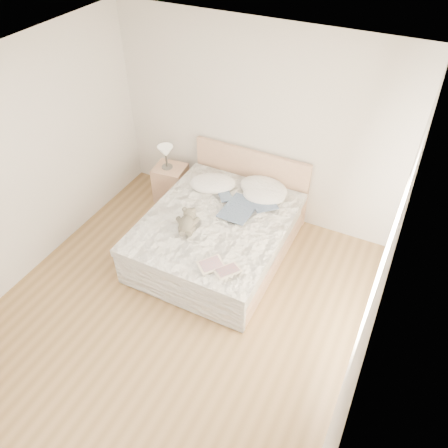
{
  "coord_description": "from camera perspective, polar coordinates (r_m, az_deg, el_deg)",
  "views": [
    {
      "loc": [
        1.93,
        -2.56,
        4.15
      ],
      "look_at": [
        0.14,
        1.05,
        0.62
      ],
      "focal_mm": 35.0,
      "sensor_mm": 36.0,
      "label": 1
    }
  ],
  "objects": [
    {
      "name": "nightstand",
      "position": [
        6.66,
        -6.93,
        5.33
      ],
      "size": [
        0.5,
        0.45,
        0.56
      ],
      "primitive_type": "cube",
      "rotation": [
        0.0,
        0.0,
        0.12
      ],
      "color": "tan",
      "rests_on": "floor"
    },
    {
      "name": "teddy_bear",
      "position": [
        5.28,
        -4.89,
        -0.54
      ],
      "size": [
        0.38,
        0.43,
        0.19
      ],
      "primitive_type": null,
      "rotation": [
        0.0,
        0.0,
        0.42
      ],
      "color": "#5B5547",
      "rests_on": "bed"
    },
    {
      "name": "wall_right",
      "position": [
        3.79,
        18.73,
        -9.31
      ],
      "size": [
        0.02,
        4.5,
        2.7
      ],
      "primitive_type": "cube",
      "color": "beige",
      "rests_on": "ground"
    },
    {
      "name": "pillow_left",
      "position": [
        5.99,
        -1.47,
        5.33
      ],
      "size": [
        0.75,
        0.65,
        0.19
      ],
      "primitive_type": "ellipsoid",
      "rotation": [
        0.0,
        0.0,
        0.42
      ],
      "color": "white",
      "rests_on": "bed"
    },
    {
      "name": "floor",
      "position": [
        5.24,
        -6.59,
        -11.51
      ],
      "size": [
        4.0,
        4.5,
        0.0
      ],
      "primitive_type": "cube",
      "color": "brown",
      "rests_on": "ground"
    },
    {
      "name": "ceiling",
      "position": [
        3.52,
        -10.04,
        16.29
      ],
      "size": [
        4.0,
        4.5,
        0.0
      ],
      "primitive_type": "cube",
      "color": "white",
      "rests_on": "ground"
    },
    {
      "name": "wall_back",
      "position": [
        5.89,
        4.1,
        12.72
      ],
      "size": [
        4.0,
        0.02,
        2.7
      ],
      "primitive_type": "cube",
      "color": "beige",
      "rests_on": "ground"
    },
    {
      "name": "childrens_book",
      "position": [
        4.82,
        -0.63,
        -5.75
      ],
      "size": [
        0.5,
        0.47,
        0.03
      ],
      "primitive_type": "cube",
      "rotation": [
        0.0,
        0.0,
        -0.64
      ],
      "color": "beige",
      "rests_on": "bed"
    },
    {
      "name": "table_lamp",
      "position": [
        6.37,
        -7.62,
        9.23
      ],
      "size": [
        0.27,
        0.27,
        0.35
      ],
      "color": "#504C45",
      "rests_on": "nightstand"
    },
    {
      "name": "pillow_right",
      "position": [
        5.8,
        5.25,
        3.77
      ],
      "size": [
        0.65,
        0.54,
        0.17
      ],
      "primitive_type": "ellipsoid",
      "rotation": [
        0.0,
        0.0,
        0.31
      ],
      "color": "white",
      "rests_on": "bed"
    },
    {
      "name": "wall_left",
      "position": [
        5.46,
        -25.99,
        5.84
      ],
      "size": [
        0.02,
        4.5,
        2.7
      ],
      "primitive_type": "cube",
      "color": "beige",
      "rests_on": "ground"
    },
    {
      "name": "pillow_middle",
      "position": [
        5.93,
        5.17,
        4.75
      ],
      "size": [
        0.68,
        0.49,
        0.2
      ],
      "primitive_type": "ellipsoid",
      "rotation": [
        0.0,
        0.0,
        -0.04
      ],
      "color": "white",
      "rests_on": "bed"
    },
    {
      "name": "photo_book",
      "position": [
        6.02,
        -1.51,
        5.42
      ],
      "size": [
        0.38,
        0.33,
        0.02
      ],
      "primitive_type": "cube",
      "rotation": [
        0.0,
        0.0,
        0.41
      ],
      "color": "silver",
      "rests_on": "bed"
    },
    {
      "name": "bed",
      "position": [
        5.71,
        -0.6,
        -1.13
      ],
      "size": [
        1.72,
        2.14,
        1.0
      ],
      "color": "tan",
      "rests_on": "floor"
    },
    {
      "name": "blouse",
      "position": [
        5.58,
        2.01,
        2.04
      ],
      "size": [
        0.62,
        0.66,
        0.02
      ],
      "primitive_type": null,
      "rotation": [
        0.0,
        0.0,
        -0.05
      ],
      "color": "#364661",
      "rests_on": "bed"
    },
    {
      "name": "window",
      "position": [
        3.93,
        19.77,
        -5.23
      ],
      "size": [
        0.02,
        1.3,
        1.1
      ],
      "primitive_type": "cube",
      "color": "white",
      "rests_on": "wall_right"
    }
  ]
}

